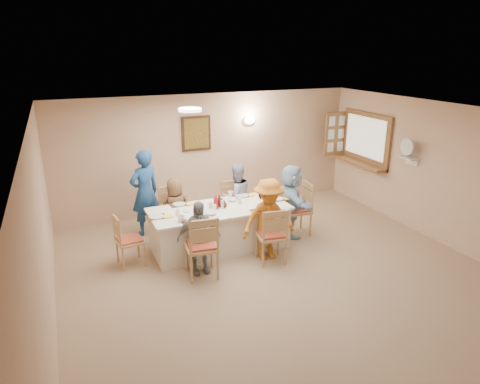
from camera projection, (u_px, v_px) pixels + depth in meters
name	position (u px, v px, depth m)	size (l,w,h in m)	color
ground	(289.00, 283.00, 6.46)	(7.00, 7.00, 0.00)	tan
room_walls	(293.00, 188.00, 5.98)	(7.00, 7.00, 7.00)	tan
wall_picture	(196.00, 133.00, 8.82)	(0.62, 0.05, 0.72)	#432617
wall_sconce	(250.00, 120.00, 9.18)	(0.26, 0.09, 0.18)	white
ceiling_light	(190.00, 110.00, 6.60)	(0.36, 0.36, 0.05)	white
serving_hatch	(366.00, 139.00, 9.27)	(0.06, 1.50, 1.15)	brown
hatch_sill	(359.00, 163.00, 9.39)	(0.30, 1.50, 0.05)	brown
shutter_door	(335.00, 134.00, 9.84)	(0.55, 0.04, 1.00)	brown
fan_shelf	(409.00, 158.00, 8.10)	(0.22, 0.36, 0.03)	white
desk_fan	(408.00, 150.00, 8.04)	(0.30, 0.30, 0.28)	#A5A5A8
dining_table	(220.00, 228.00, 7.49)	(2.41, 1.02, 0.76)	white
chair_back_left	(174.00, 213.00, 7.93)	(0.46, 0.46, 0.95)	tan
chair_back_right	(234.00, 205.00, 8.39)	(0.44, 0.44, 0.91)	tan
chair_front_left	(201.00, 245.00, 6.53)	(0.50, 0.50, 1.03)	tan
chair_front_right	(271.00, 234.00, 6.98)	(0.47, 0.47, 0.98)	tan
chair_left_end	(130.00, 240.00, 6.89)	(0.42, 0.42, 0.88)	tan
chair_right_end	(297.00, 209.00, 8.03)	(0.48, 0.48, 1.01)	tan
diner_back_left	(176.00, 209.00, 7.79)	(0.58, 0.38, 1.17)	brown
diner_back_right	(236.00, 197.00, 8.22)	(0.70, 0.57, 1.32)	#9DA1C2
diner_front_left	(199.00, 237.00, 6.60)	(0.71, 0.31, 1.19)	gray
diner_front_right	(268.00, 220.00, 7.02)	(0.92, 0.55, 1.40)	orange
diner_right_end	(291.00, 201.00, 7.92)	(0.66, 1.33, 1.38)	#9EBFE2
caregiver	(145.00, 193.00, 7.96)	(0.69, 0.57, 1.63)	#1F4D8D
placemat_fl	(193.00, 222.00, 6.78)	(0.38, 0.28, 0.01)	#472B19
plate_fl	(193.00, 221.00, 6.77)	(0.23, 0.23, 0.01)	white
napkin_fl	(205.00, 221.00, 6.80)	(0.14, 0.14, 0.01)	yellow
placemat_fr	(261.00, 211.00, 7.23)	(0.35, 0.26, 0.01)	#472B19
plate_fr	(261.00, 210.00, 7.22)	(0.26, 0.26, 0.02)	white
napkin_fr	(272.00, 210.00, 7.25)	(0.14, 0.14, 0.01)	yellow
placemat_bl	(179.00, 205.00, 7.51)	(0.32, 0.24, 0.01)	#472B19
plate_bl	(179.00, 204.00, 7.51)	(0.22, 0.22, 0.01)	white
napkin_bl	(190.00, 204.00, 7.53)	(0.13, 0.13, 0.01)	yellow
placemat_br	(242.00, 196.00, 7.96)	(0.36, 0.26, 0.01)	#472B19
plate_br	(242.00, 195.00, 7.95)	(0.25, 0.25, 0.02)	white
napkin_br	(252.00, 195.00, 7.98)	(0.14, 0.14, 0.01)	yellow
placemat_le	(156.00, 217.00, 6.96)	(0.34, 0.25, 0.01)	#472B19
plate_le	(156.00, 217.00, 6.95)	(0.24, 0.24, 0.02)	white
napkin_le	(168.00, 216.00, 6.98)	(0.15, 0.15, 0.01)	yellow
placemat_re	(277.00, 199.00, 7.79)	(0.37, 0.27, 0.01)	#472B19
plate_re	(277.00, 199.00, 7.78)	(0.22, 0.22, 0.01)	white
napkin_re	(287.00, 198.00, 7.81)	(0.14, 0.14, 0.01)	yellow
teacup_a	(181.00, 219.00, 6.77)	(0.15, 0.15, 0.10)	white
teacup_b	(230.00, 194.00, 7.93)	(0.13, 0.13, 0.09)	white
bowl_a	(211.00, 213.00, 7.07)	(0.23, 0.23, 0.05)	white
bowl_b	(232.00, 200.00, 7.68)	(0.18, 0.18, 0.06)	white
condiment_ketchup	(216.00, 201.00, 7.31)	(0.12, 0.12, 0.25)	red
condiment_brown	(219.00, 201.00, 7.40)	(0.13, 0.13, 0.21)	#431D11
condiment_malt	(224.00, 204.00, 7.37)	(0.13, 0.13, 0.14)	#431D11
drinking_glass	(210.00, 205.00, 7.34)	(0.07, 0.07, 0.10)	silver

